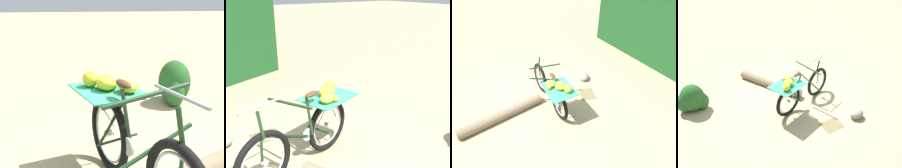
% 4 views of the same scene
% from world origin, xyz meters
% --- Properties ---
extents(bicycle, '(1.78, 0.92, 1.03)m').
position_xyz_m(bicycle, '(0.04, -0.31, 0.47)').
color(bicycle, black).
rests_on(bicycle, ground_plane).
extents(leaf_litter_patch, '(0.44, 0.36, 0.01)m').
position_xyz_m(leaf_litter_patch, '(0.26, -1.23, 0.00)').
color(leaf_litter_patch, olive).
rests_on(leaf_litter_patch, ground_plane).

